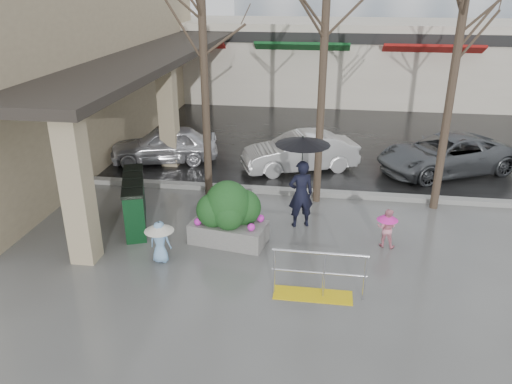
% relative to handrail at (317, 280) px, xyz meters
% --- Properties ---
extents(ground, '(120.00, 120.00, 0.00)m').
position_rel_handrail_xyz_m(ground, '(-1.36, 1.20, -0.38)').
color(ground, '#51514F').
rests_on(ground, ground).
extents(street_asphalt, '(120.00, 36.00, 0.01)m').
position_rel_handrail_xyz_m(street_asphalt, '(-1.36, 23.20, -0.37)').
color(street_asphalt, black).
rests_on(street_asphalt, ground).
extents(curb, '(120.00, 0.30, 0.15)m').
position_rel_handrail_xyz_m(curb, '(-1.36, 5.20, -0.30)').
color(curb, gray).
rests_on(curb, ground).
extents(near_building, '(6.00, 18.00, 8.00)m').
position_rel_handrail_xyz_m(near_building, '(-10.36, 9.20, 3.62)').
color(near_building, tan).
rests_on(near_building, ground).
extents(canopy_slab, '(2.80, 18.00, 0.25)m').
position_rel_handrail_xyz_m(canopy_slab, '(-6.16, 9.20, 3.25)').
color(canopy_slab, '#2D2823').
rests_on(canopy_slab, pillar_front).
extents(pillar_front, '(0.55, 0.55, 3.50)m').
position_rel_handrail_xyz_m(pillar_front, '(-5.26, 0.70, 1.37)').
color(pillar_front, tan).
rests_on(pillar_front, ground).
extents(pillar_back, '(0.55, 0.55, 3.50)m').
position_rel_handrail_xyz_m(pillar_back, '(-5.26, 7.20, 1.37)').
color(pillar_back, tan).
rests_on(pillar_back, ground).
extents(storefront_row, '(34.00, 6.74, 4.00)m').
position_rel_handrail_xyz_m(storefront_row, '(0.64, 19.17, 1.64)').
color(storefront_row, beige).
rests_on(storefront_row, ground).
extents(handrail, '(1.90, 0.50, 1.03)m').
position_rel_handrail_xyz_m(handrail, '(0.00, 0.00, 0.00)').
color(handrail, yellow).
rests_on(handrail, ground).
extents(tree_west, '(3.20, 3.20, 6.80)m').
position_rel_handrail_xyz_m(tree_west, '(-3.36, 4.80, 4.71)').
color(tree_west, '#382B21').
rests_on(tree_west, ground).
extents(tree_midwest, '(3.20, 3.20, 7.00)m').
position_rel_handrail_xyz_m(tree_midwest, '(-0.16, 4.80, 4.86)').
color(tree_midwest, '#382B21').
rests_on(tree_midwest, ground).
extents(tree_mideast, '(3.20, 3.20, 6.50)m').
position_rel_handrail_xyz_m(tree_mideast, '(3.14, 4.80, 4.48)').
color(tree_mideast, '#382B21').
rests_on(tree_mideast, ground).
extents(woman, '(1.37, 1.37, 2.44)m').
position_rel_handrail_xyz_m(woman, '(-0.53, 3.13, 1.09)').
color(woman, black).
rests_on(woman, ground).
extents(child_pink, '(0.55, 0.51, 0.97)m').
position_rel_handrail_xyz_m(child_pink, '(1.57, 2.33, 0.17)').
color(child_pink, pink).
rests_on(child_pink, ground).
extents(child_blue, '(0.67, 0.67, 1.00)m').
position_rel_handrail_xyz_m(child_blue, '(-3.54, 0.86, 0.25)').
color(child_blue, '#7FB1E2').
rests_on(child_blue, ground).
extents(planter, '(1.94, 1.20, 1.59)m').
position_rel_handrail_xyz_m(planter, '(-2.19, 2.01, 0.38)').
color(planter, slate).
rests_on(planter, ground).
extents(news_boxes, '(1.28, 2.32, 1.27)m').
position_rel_handrail_xyz_m(news_boxes, '(-4.79, 2.60, 0.26)').
color(news_boxes, '#0C3719').
rests_on(news_boxes, ground).
extents(car_a, '(3.96, 2.43, 1.26)m').
position_rel_handrail_xyz_m(car_a, '(-5.58, 7.45, 0.25)').
color(car_a, silver).
rests_on(car_a, ground).
extents(car_b, '(4.05, 2.65, 1.26)m').
position_rel_handrail_xyz_m(car_b, '(-0.82, 7.32, 0.25)').
color(car_b, silver).
rests_on(car_b, ground).
extents(car_c, '(4.99, 3.85, 1.26)m').
position_rel_handrail_xyz_m(car_c, '(3.95, 7.78, 0.25)').
color(car_c, '#53575A').
rests_on(car_c, ground).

